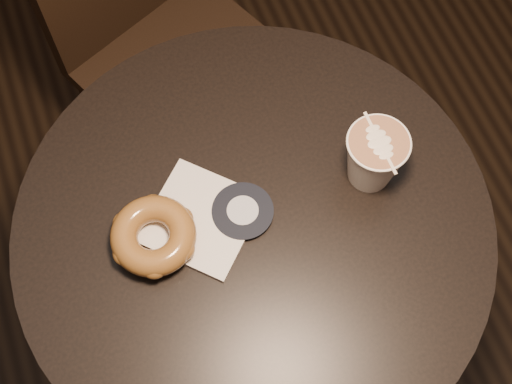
% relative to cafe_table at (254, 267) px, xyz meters
% --- Properties ---
extents(cafe_table, '(0.70, 0.70, 0.75)m').
position_rel_cafe_table_xyz_m(cafe_table, '(0.00, 0.00, 0.00)').
color(cafe_table, black).
rests_on(cafe_table, ground).
extents(chair, '(0.50, 0.50, 0.96)m').
position_rel_cafe_table_xyz_m(chair, '(-0.00, 0.58, -0.01)').
color(chair, black).
rests_on(chair, ground).
extents(pastry_bag, '(0.20, 0.20, 0.01)m').
position_rel_cafe_table_xyz_m(pastry_bag, '(-0.07, 0.03, 0.20)').
color(pastry_bag, silver).
rests_on(pastry_bag, cafe_table).
extents(doughnut, '(0.12, 0.12, 0.04)m').
position_rel_cafe_table_xyz_m(doughnut, '(-0.14, 0.02, 0.23)').
color(doughnut, brown).
rests_on(doughnut, pastry_bag).
extents(latte_cup, '(0.09, 0.09, 0.10)m').
position_rel_cafe_table_xyz_m(latte_cup, '(0.19, 0.01, 0.25)').
color(latte_cup, white).
rests_on(latte_cup, cafe_table).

